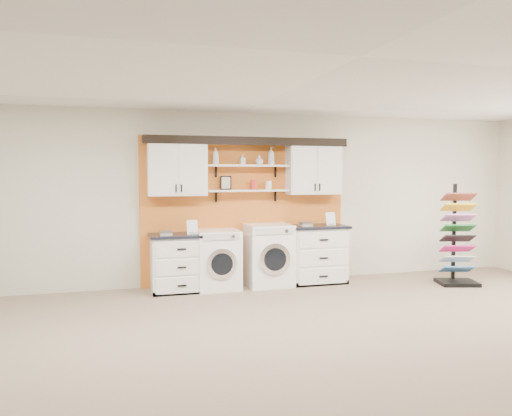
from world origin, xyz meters
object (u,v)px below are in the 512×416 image
object	(u,v)px
base_cabinet_left	(179,263)
dryer	(269,255)
washer	(217,259)
base_cabinet_right	(316,254)
sample_rack	(457,252)

from	to	relation	value
base_cabinet_left	dryer	size ratio (longest dim) A/B	0.91
washer	dryer	world-z (taller)	dryer
base_cabinet_left	washer	xyz separation A→B (m)	(0.60, -0.00, 0.02)
base_cabinet_left	base_cabinet_right	size ratio (longest dim) A/B	0.92
base_cabinet_left	dryer	xyz separation A→B (m)	(1.43, -0.00, 0.05)
washer	sample_rack	distance (m)	3.90
base_cabinet_left	dryer	world-z (taller)	dryer
base_cabinet_left	sample_rack	xyz separation A→B (m)	(4.42, -0.74, 0.08)
base_cabinet_left	base_cabinet_right	distance (m)	2.26
base_cabinet_right	sample_rack	bearing A→B (deg)	-18.99
washer	dryer	bearing A→B (deg)	0.00
base_cabinet_right	dryer	world-z (taller)	dryer
dryer	base_cabinet_right	bearing A→B (deg)	0.23
base_cabinet_left	washer	size ratio (longest dim) A/B	0.97
base_cabinet_left	base_cabinet_right	xyz separation A→B (m)	(2.26, -0.00, 0.03)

